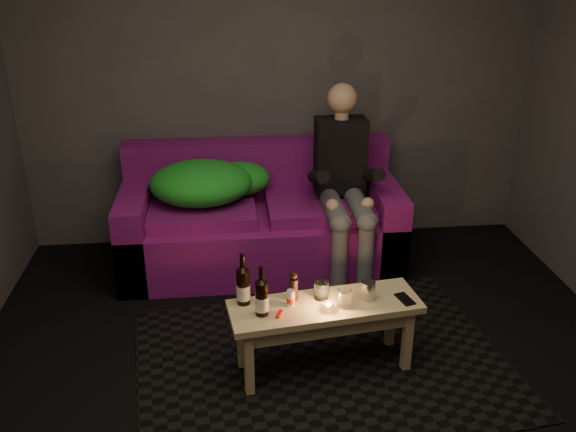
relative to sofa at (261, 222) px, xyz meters
name	(u,v)px	position (x,y,z in m)	size (l,w,h in m)	color
floor	(320,421)	(0.19, -1.82, -0.32)	(4.50, 4.50, 0.00)	black
room	(313,87)	(0.19, -1.35, 1.32)	(4.50, 4.50, 4.50)	silver
rug	(322,362)	(0.27, -1.34, -0.32)	(2.15, 1.56, 0.01)	black
sofa	(261,222)	(0.00, 0.00, 0.00)	(2.06, 0.93, 0.88)	#821178
green_blanket	(208,182)	(-0.39, -0.01, 0.35)	(0.91, 0.62, 0.31)	green
person	(344,179)	(0.60, -0.17, 0.39)	(0.37, 0.85, 1.37)	black
coffee_table	(325,315)	(0.27, -1.39, 0.04)	(1.11, 0.48, 0.44)	tan
beer_bottle_a	(243,285)	(-0.18, -1.33, 0.23)	(0.08, 0.08, 0.31)	black
beer_bottle_b	(262,297)	(-0.08, -1.46, 0.23)	(0.07, 0.07, 0.29)	black
salt_shaker	(291,298)	(0.08, -1.38, 0.17)	(0.04, 0.04, 0.09)	silver
pepper_mill	(294,289)	(0.10, -1.32, 0.18)	(0.05, 0.05, 0.13)	black
tumbler_back	(321,290)	(0.26, -1.32, 0.17)	(0.08, 0.08, 0.10)	white
tealight	(328,306)	(0.28, -1.45, 0.14)	(0.05, 0.05, 0.04)	white
tumbler_front	(345,298)	(0.37, -1.42, 0.17)	(0.08, 0.08, 0.10)	white
steel_cup	(368,291)	(0.52, -1.37, 0.17)	(0.08, 0.08, 0.11)	#ACAFB3
smartphone	(405,299)	(0.73, -1.39, 0.12)	(0.07, 0.14, 0.01)	black
red_lighter	(279,314)	(0.01, -1.47, 0.13)	(0.02, 0.07, 0.01)	red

